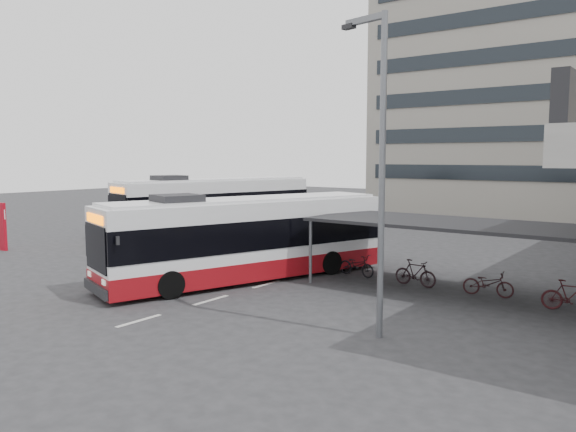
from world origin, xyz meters
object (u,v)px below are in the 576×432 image
Objects in this scene: bus_main at (247,239)px; lamp_post at (379,156)px; bus_teal at (215,207)px; pedestrian at (172,244)px.

lamp_post reaches higher than bus_main.
bus_teal reaches higher than bus_main.
bus_main is at bearing 167.69° from lamp_post.
bus_main is 8.78m from lamp_post.
lamp_post is (7.46, -3.30, 3.24)m from bus_main.
lamp_post is at bearing -20.24° from bus_teal.
bus_teal is 6.73× the size of pedestrian.
pedestrian is (5.66, -8.61, -0.78)m from bus_teal.
lamp_post is at bearing -99.01° from pedestrian.
bus_teal is 21.54m from lamp_post.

